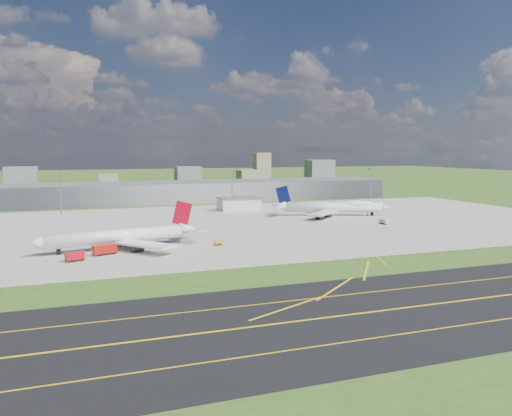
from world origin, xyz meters
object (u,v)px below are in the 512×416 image
object	(u,v)px
airliner_blue_quad	(333,207)
tug_yellow	(218,243)
crash_tender	(75,257)
fire_truck	(105,250)
van_white_near	(384,222)
van_white_far	(365,214)
airliner_red_twin	(122,237)

from	to	relation	value
airliner_blue_quad	tug_yellow	xyz separation A→B (m)	(-90.73, -67.87, -4.23)
airliner_blue_quad	crash_tender	size ratio (longest dim) A/B	9.83
airliner_blue_quad	fire_truck	bearing A→B (deg)	-132.56
fire_truck	tug_yellow	xyz separation A→B (m)	(45.56, 4.05, -1.06)
airliner_blue_quad	van_white_near	size ratio (longest dim) A/B	12.44
tug_yellow	van_white_far	bearing A→B (deg)	-0.53
van_white_near	van_white_far	bearing A→B (deg)	-19.86
tug_yellow	airliner_blue_quad	bearing A→B (deg)	6.95
airliner_blue_quad	tug_yellow	distance (m)	113.38
airliner_blue_quad	fire_truck	xyz separation A→B (m)	(-136.29, -71.91, -3.17)
crash_tender	van_white_far	distance (m)	179.78
crash_tender	fire_truck	bearing A→B (deg)	18.65
fire_truck	van_white_far	size ratio (longest dim) A/B	1.87
crash_tender	van_white_near	world-z (taller)	crash_tender
airliner_blue_quad	fire_truck	size ratio (longest dim) A/B	7.19
airliner_red_twin	van_white_near	distance (m)	139.88
airliner_red_twin	airliner_blue_quad	xyz separation A→B (m)	(129.05, 61.82, 0.22)
airliner_red_twin	crash_tender	size ratio (longest dim) A/B	9.61
airliner_blue_quad	fire_truck	distance (m)	154.13
airliner_red_twin	van_white_far	world-z (taller)	airliner_red_twin
fire_truck	van_white_far	bearing A→B (deg)	3.79
fire_truck	airliner_blue_quad	bearing A→B (deg)	8.75
airliner_red_twin	tug_yellow	bearing A→B (deg)	160.37
fire_truck	van_white_near	world-z (taller)	fire_truck
tug_yellow	van_white_far	size ratio (longest dim) A/B	0.75
crash_tender	van_white_near	bearing A→B (deg)	-4.56
crash_tender	airliner_red_twin	bearing A→B (deg)	26.71
van_white_far	tug_yellow	bearing A→B (deg)	174.54
airliner_blue_quad	tug_yellow	world-z (taller)	airliner_blue_quad
crash_tender	tug_yellow	size ratio (longest dim) A/B	1.81
airliner_blue_quad	van_white_near	world-z (taller)	airliner_blue_quad
airliner_red_twin	airliner_blue_quad	world-z (taller)	airliner_blue_quad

